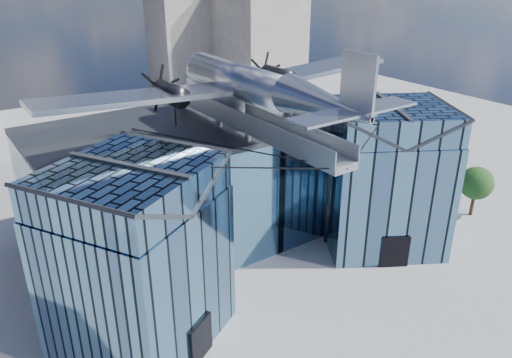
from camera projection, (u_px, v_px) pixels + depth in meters
ground_plane at (271, 275)px, 37.78m from camera, size 120.00×120.00×0.00m
museum at (229, 182)px, 39.91m from camera, size 32.88×24.50×17.60m
bg_towers at (75, 48)px, 72.44m from camera, size 77.00×24.50×26.00m
tree_plaza_e at (476, 183)px, 45.31m from camera, size 4.00×4.00×4.76m
tree_side_e at (380, 118)px, 61.60m from camera, size 4.34×4.34×5.78m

